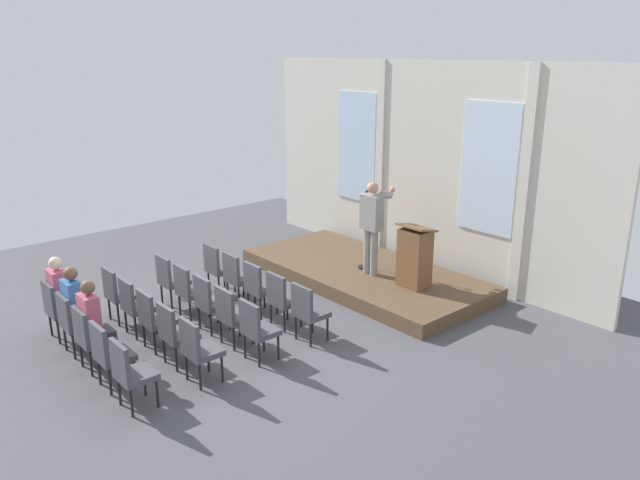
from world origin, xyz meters
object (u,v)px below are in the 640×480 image
chair_r1_c1 (189,288)px  audience_r3_c2 (94,320)px  chair_r0_c3 (282,297)px  chair_r1_c0 (170,278)px  chair_r3_c1 (73,320)px  chair_r3_c4 (130,370)px  chair_r1_c2 (209,300)px  chair_r1_c4 (256,327)px  chair_r2_c1 (134,303)px  chair_r0_c4 (308,309)px  chair_r2_c0 (117,291)px  audience_r3_c1 (77,305)px  audience_r3_c0 (61,293)px  lectern (415,257)px  chair_r2_c2 (153,316)px  chair_r1_c3 (232,313)px  chair_r2_c3 (174,331)px  chair_r0_c2 (258,285)px  chair_r2_c4 (198,347)px  chair_r0_c1 (237,275)px  chair_r3_c0 (58,306)px  chair_r3_c3 (109,352)px  chair_r0_c0 (217,266)px  chair_r3_c2 (90,335)px  mic_stand (366,251)px

chair_r1_c1 → audience_r3_c2: size_ratio=0.70×
chair_r0_c3 → chair_r1_c0: 2.18m
chair_r3_c1 → audience_r3_c2: bearing=7.1°
chair_r3_c4 → chair_r1_c2: bearing=124.4°
chair_r1_c4 → chair_r2_c1: 2.18m
chair_r0_c4 → chair_r2_c0: size_ratio=1.00×
chair_r0_c4 → audience_r3_c1: size_ratio=0.70×
chair_r1_c1 → chair_r2_c1: size_ratio=1.00×
chair_r3_c1 → audience_r3_c2: 0.69m
audience_r3_c0 → audience_r3_c2: (1.30, -0.00, 0.00)m
lectern → chair_r1_c2: (-1.28, -3.44, -0.29)m
chair_r1_c4 → chair_r2_c2: size_ratio=1.00×
chair_r3_c1 → chair_r1_c1: bearing=90.0°
audience_r3_c0 → audience_r3_c2: audience_r3_c2 is taller
chair_r1_c3 → chair_r2_c3: 0.95m
chair_r0_c2 → chair_r1_c3: 1.16m
chair_r0_c2 → chair_r2_c4: bearing=-55.6°
chair_r0_c1 → chair_r3_c4: size_ratio=1.00×
chair_r1_c4 → audience_r3_c2: audience_r3_c2 is taller
chair_r0_c3 → chair_r1_c0: (-1.96, -0.95, 0.00)m
chair_r2_c1 → chair_r3_c1: size_ratio=1.00×
chair_r1_c1 → chair_r3_c4: same height
chair_r3_c0 → audience_r3_c2: bearing=3.5°
chair_r3_c3 → chair_r2_c0: bearing=154.0°
chair_r0_c4 → chair_r1_c3: same height
chair_r1_c4 → chair_r1_c1: bearing=180.0°
chair_r2_c0 → audience_r3_c2: 1.58m
chair_r0_c0 → chair_r1_c4: same height
audience_r3_c2 → chair_r1_c3: bearing=70.4°
chair_r2_c0 → chair_r3_c1: 1.16m
chair_r2_c4 → chair_r3_c3: same height
chair_r1_c3 → chair_r1_c4: same height
chair_r0_c4 → chair_r2_c3: 2.02m
chair_r0_c1 → chair_r2_c0: bearing=-108.9°
chair_r3_c2 → chair_r0_c4: bearing=65.5°
chair_r1_c1 → chair_r1_c2: (0.65, 0.00, 0.00)m
chair_r2_c3 → audience_r3_c2: 1.11m
mic_stand → chair_r1_c3: size_ratio=1.65×
chair_r1_c3 → chair_r2_c1: bearing=-143.8°
chair_r1_c3 → chair_r2_c4: size_ratio=1.00×
chair_r1_c0 → chair_r2_c3: bearing=-26.0°
lectern → chair_r0_c2: bearing=-117.2°
audience_r3_c2 → chair_r2_c0: bearing=146.2°
chair_r1_c0 → chair_r1_c4: same height
chair_r0_c0 → chair_r2_c3: (1.96, -1.91, 0.00)m
chair_r1_c1 → audience_r3_c0: bearing=-109.6°
chair_r2_c3 → chair_r2_c4: 0.65m
mic_stand → chair_r3_c0: bearing=-104.0°
chair_r0_c4 → chair_r0_c0: bearing=180.0°
chair_r2_c0 → lectern: bearing=59.6°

